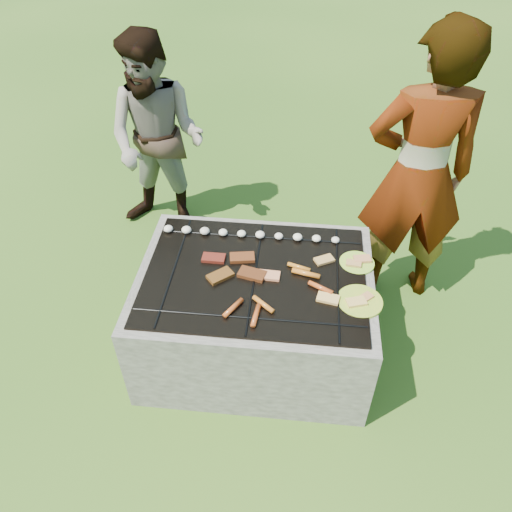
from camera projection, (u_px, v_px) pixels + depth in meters
The scene contains 10 objects.
lawn at pixel (255, 345), 3.13m from camera, with size 60.00×60.00×0.00m, color #214611.
fire_pit at pixel (255, 315), 2.95m from camera, with size 1.30×1.00×0.62m.
mushrooms at pixel (245, 234), 2.96m from camera, with size 1.05×0.06×0.04m.
pork_slabs at pixel (234, 267), 2.76m from camera, with size 0.38×0.29×0.02m.
sausages at pixel (281, 292), 2.61m from camera, with size 0.56×0.48×0.03m.
bread_on_grate at pixel (303, 278), 2.69m from camera, with size 0.44×0.40×0.02m.
plate_far at pixel (357, 262), 2.80m from camera, with size 0.22×0.22×0.03m.
plate_near at pixel (360, 301), 2.58m from camera, with size 0.30×0.30×0.03m.
cook at pixel (418, 175), 2.94m from camera, with size 0.66×0.43×1.81m, color gray.
bystander at pixel (158, 140), 3.57m from camera, with size 0.73×0.57×1.51m, color gray.
Camera 1 is at (0.21, -1.97, 2.49)m, focal length 35.00 mm.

